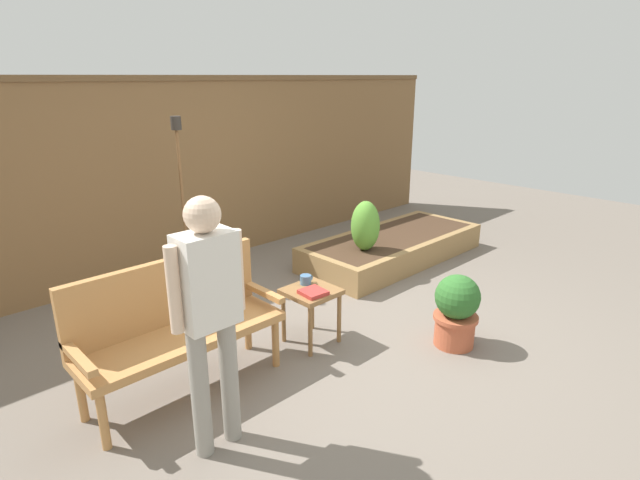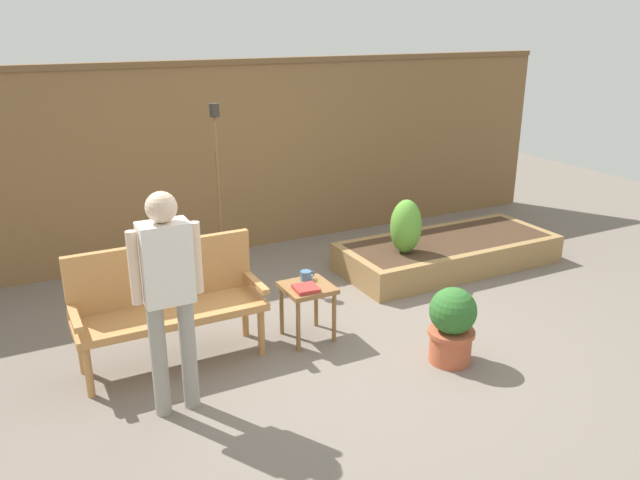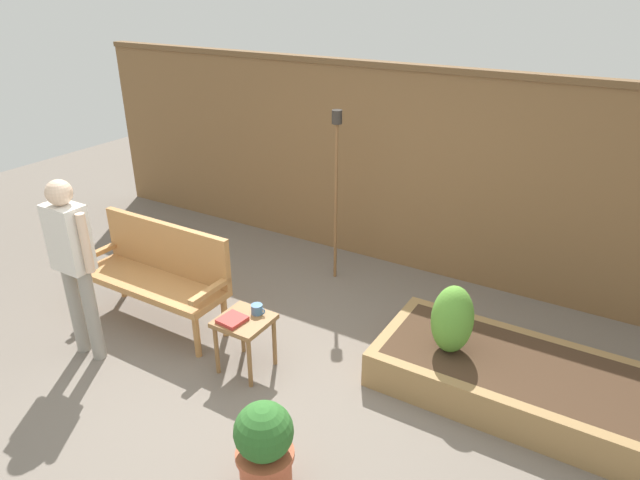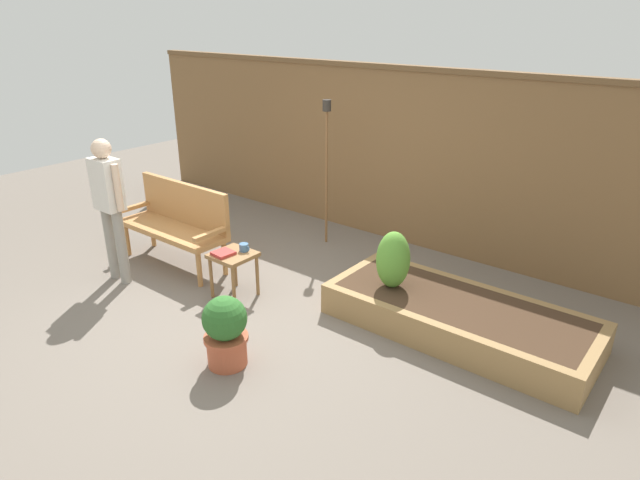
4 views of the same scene
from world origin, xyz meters
name	(u,v)px [view 4 (image 4 of 4)]	position (x,y,z in m)	size (l,w,h in m)	color
ground_plane	(245,314)	(0.00, 0.00, 0.00)	(14.00, 14.00, 0.00)	#70665B
fence_back	(391,154)	(0.00, 2.60, 1.09)	(8.40, 0.14, 2.16)	brown
garden_bench	(178,218)	(-1.46, 0.40, 0.54)	(1.44, 0.48, 0.94)	#B77F47
side_table	(233,261)	(-0.35, 0.21, 0.40)	(0.40, 0.40, 0.48)	olive
cup_on_table	(244,247)	(-0.30, 0.32, 0.52)	(0.13, 0.09, 0.08)	teal
book_on_table	(223,253)	(-0.40, 0.13, 0.50)	(0.19, 0.19, 0.03)	#B2332D
potted_boxwood	(225,330)	(0.48, -0.66, 0.33)	(0.37, 0.37, 0.62)	#B75638
raised_planter_bed	(458,317)	(1.76, 0.99, 0.15)	(2.40, 1.00, 0.30)	#997547
shrub_near_bench	(393,260)	(1.10, 0.89, 0.58)	(0.32, 0.32, 0.56)	brown
tiki_torch	(327,148)	(-0.50, 1.94, 1.21)	(0.10, 0.10, 1.78)	brown
person_by_bench	(109,199)	(-1.61, -0.32, 0.93)	(0.47, 0.20, 1.56)	gray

